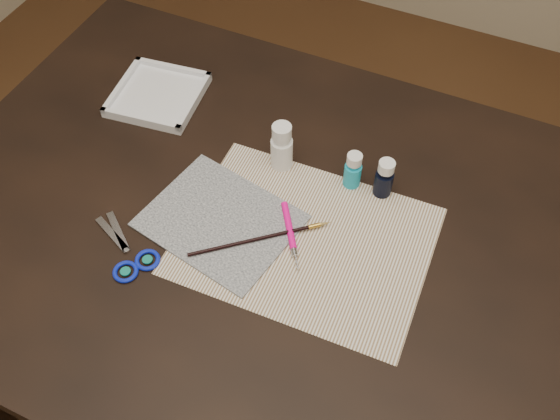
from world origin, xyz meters
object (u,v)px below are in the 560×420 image
at_px(paint_bottle_cyan, 353,170).
at_px(palette_tray, 158,94).
at_px(paint_bottle_white, 282,146).
at_px(scissors, 119,246).
at_px(paint_bottle_navy, 384,178).
at_px(canvas, 220,221).
at_px(paper, 305,241).

bearing_deg(paint_bottle_cyan, palette_tray, 173.56).
xyz_separation_m(paint_bottle_white, scissors, (-0.17, -0.28, -0.05)).
distance_m(paint_bottle_white, paint_bottle_navy, 0.19).
distance_m(paint_bottle_cyan, paint_bottle_navy, 0.06).
bearing_deg(canvas, paint_bottle_white, 75.64).
relative_size(paper, paint_bottle_navy, 5.18).
bearing_deg(palette_tray, paper, -25.98).
distance_m(canvas, paint_bottle_navy, 0.30).
xyz_separation_m(canvas, scissors, (-0.13, -0.12, 0.00)).
height_order(canvas, palette_tray, palette_tray).
bearing_deg(paper, scissors, -152.89).
bearing_deg(scissors, canvas, -113.68).
relative_size(canvas, scissors, 1.51).
relative_size(paper, canvas, 1.67).
height_order(paper, palette_tray, palette_tray).
xyz_separation_m(paint_bottle_cyan, paint_bottle_navy, (0.06, 0.00, 0.00)).
bearing_deg(paint_bottle_navy, canvas, -142.59).
bearing_deg(paper, paint_bottle_navy, 61.46).
xyz_separation_m(paint_bottle_white, paint_bottle_cyan, (0.13, 0.01, -0.01)).
height_order(paint_bottle_cyan, paint_bottle_navy, paint_bottle_navy).
bearing_deg(paint_bottle_navy, paper, -118.54).
height_order(paper, canvas, canvas).
height_order(canvas, paint_bottle_white, paint_bottle_white).
relative_size(paint_bottle_cyan, paint_bottle_navy, 0.95).
height_order(paper, scissors, scissors).
distance_m(paper, canvas, 0.15).
relative_size(paper, scissors, 2.52).
bearing_deg(scissors, palette_tray, -45.15).
xyz_separation_m(paint_bottle_cyan, scissors, (-0.31, -0.29, -0.03)).
xyz_separation_m(canvas, paint_bottle_white, (0.04, 0.17, 0.05)).
bearing_deg(paint_bottle_white, canvas, -104.36).
distance_m(canvas, palette_tray, 0.35).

